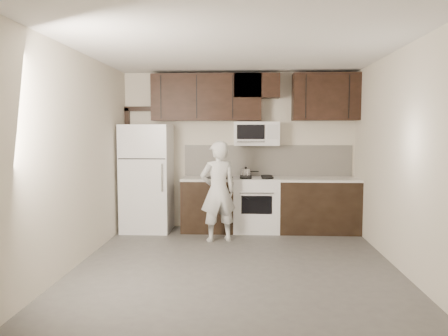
# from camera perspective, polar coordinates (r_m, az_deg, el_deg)

# --- Properties ---
(floor) EXTENTS (4.50, 4.50, 0.00)m
(floor) POSITION_cam_1_polar(r_m,az_deg,el_deg) (5.64, 1.52, -12.64)
(floor) COLOR #4E4B49
(floor) RESTS_ON ground
(back_wall) EXTENTS (4.00, 0.00, 4.00)m
(back_wall) POSITION_cam_1_polar(r_m,az_deg,el_deg) (7.64, 1.97, 2.26)
(back_wall) COLOR beige
(back_wall) RESTS_ON ground
(ceiling) EXTENTS (4.50, 4.50, 0.00)m
(ceiling) POSITION_cam_1_polar(r_m,az_deg,el_deg) (5.47, 1.58, 15.44)
(ceiling) COLOR white
(ceiling) RESTS_ON back_wall
(counter_run) EXTENTS (2.95, 0.64, 0.91)m
(counter_run) POSITION_cam_1_polar(r_m,az_deg,el_deg) (7.44, 6.58, -4.77)
(counter_run) COLOR black
(counter_run) RESTS_ON floor
(stove) EXTENTS (0.76, 0.66, 0.94)m
(stove) POSITION_cam_1_polar(r_m,az_deg,el_deg) (7.42, 4.23, -4.73)
(stove) COLOR white
(stove) RESTS_ON floor
(backsplash) EXTENTS (2.90, 0.02, 0.54)m
(backsplash) POSITION_cam_1_polar(r_m,az_deg,el_deg) (7.64, 5.72, 0.97)
(backsplash) COLOR silver
(backsplash) RESTS_ON counter_run
(upper_cabinets) EXTENTS (3.48, 0.35, 0.78)m
(upper_cabinets) POSITION_cam_1_polar(r_m,az_deg,el_deg) (7.48, 3.59, 9.35)
(upper_cabinets) COLOR black
(upper_cabinets) RESTS_ON back_wall
(microwave) EXTENTS (0.76, 0.42, 0.40)m
(microwave) POSITION_cam_1_polar(r_m,az_deg,el_deg) (7.44, 4.27, 4.50)
(microwave) COLOR white
(microwave) RESTS_ON upper_cabinets
(refrigerator) EXTENTS (0.80, 0.76, 1.80)m
(refrigerator) POSITION_cam_1_polar(r_m,az_deg,el_deg) (7.50, -10.01, -1.30)
(refrigerator) COLOR white
(refrigerator) RESTS_ON floor
(door_trim) EXTENTS (0.50, 0.08, 2.12)m
(door_trim) POSITION_cam_1_polar(r_m,az_deg,el_deg) (7.87, -12.15, 1.49)
(door_trim) COLOR black
(door_trim) RESTS_ON floor
(saucepan) EXTENTS (0.31, 0.18, 0.17)m
(saucepan) POSITION_cam_1_polar(r_m,az_deg,el_deg) (7.50, 2.88, -0.62)
(saucepan) COLOR silver
(saucepan) RESTS_ON stove
(baking_tray) EXTENTS (0.45, 0.38, 0.02)m
(baking_tray) POSITION_cam_1_polar(r_m,az_deg,el_deg) (7.28, -0.63, -1.25)
(baking_tray) COLOR black
(baking_tray) RESTS_ON counter_run
(pizza) EXTENTS (0.32, 0.32, 0.02)m
(pizza) POSITION_cam_1_polar(r_m,az_deg,el_deg) (7.28, -0.63, -1.09)
(pizza) COLOR tan
(pizza) RESTS_ON baking_tray
(person) EXTENTS (0.66, 0.54, 1.55)m
(person) POSITION_cam_1_polar(r_m,az_deg,el_deg) (6.70, -0.78, -3.05)
(person) COLOR white
(person) RESTS_ON floor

